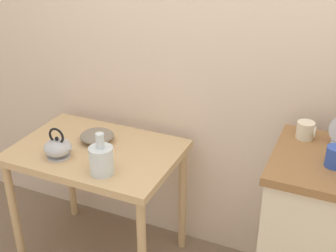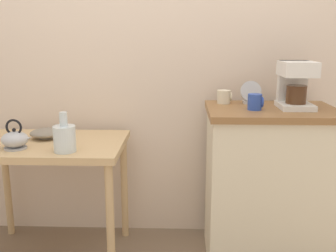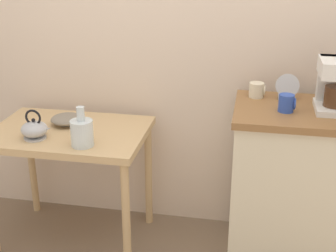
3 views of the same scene
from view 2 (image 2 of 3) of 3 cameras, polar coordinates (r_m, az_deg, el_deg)
The scene contains 10 objects.
back_wall at distance 2.57m, azimuth 0.29°, elevation 14.81°, with size 4.40×0.10×2.80m, color beige.
wooden_table at distance 2.39m, azimuth -16.77°, elevation -4.36°, with size 0.86×0.60×0.72m.
kitchen_counter at distance 2.40m, azimuth 14.21°, elevation -8.31°, with size 0.72×0.52×0.92m.
bowl_stoneware at distance 2.44m, azimuth -17.27°, elevation -0.98°, with size 0.18×0.18×0.06m.
teakettle at distance 2.27m, azimuth -21.25°, elevation -1.81°, with size 0.17×0.14×0.16m.
glass_carafe_vase at distance 2.13m, azimuth -14.75°, elevation -1.64°, with size 0.12×0.12×0.21m.
coffee_maker at distance 2.31m, azimuth 17.97°, elevation 5.99°, with size 0.18×0.22×0.26m.
mug_blue at distance 2.20m, azimuth 12.51°, elevation 3.41°, with size 0.08×0.08×0.09m.
mug_small_cream at distance 2.37m, azimuth 8.13°, elevation 4.20°, with size 0.09×0.08×0.08m.
table_clock at distance 2.39m, azimuth 11.89°, elevation 4.59°, with size 0.12×0.06×0.13m.
Camera 2 is at (0.18, -2.16, 1.33)m, focal length 42.10 mm.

